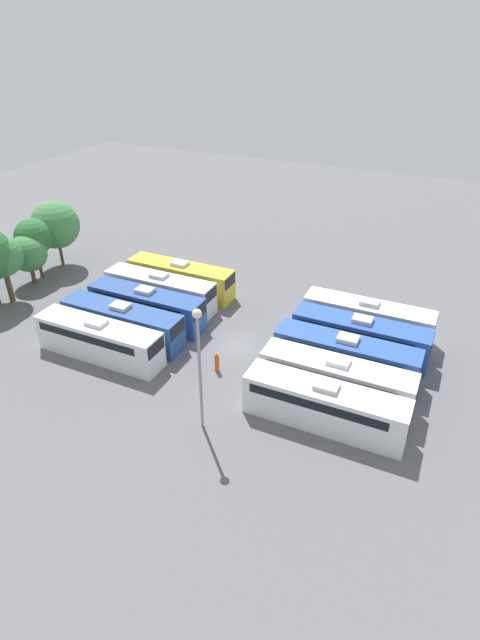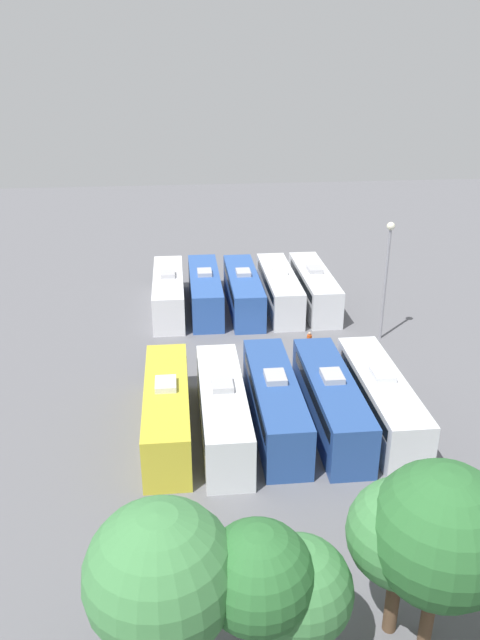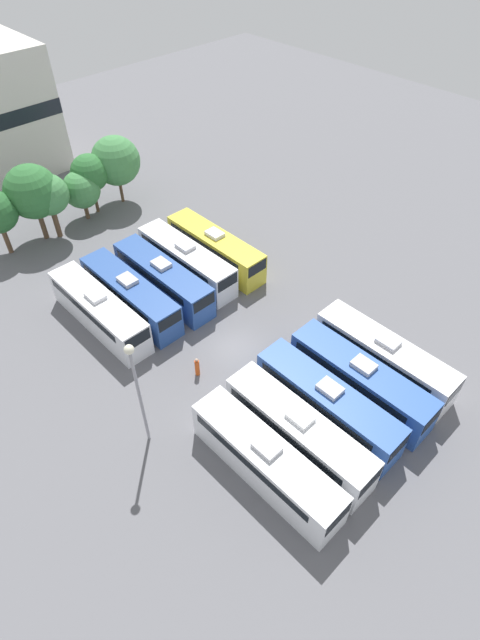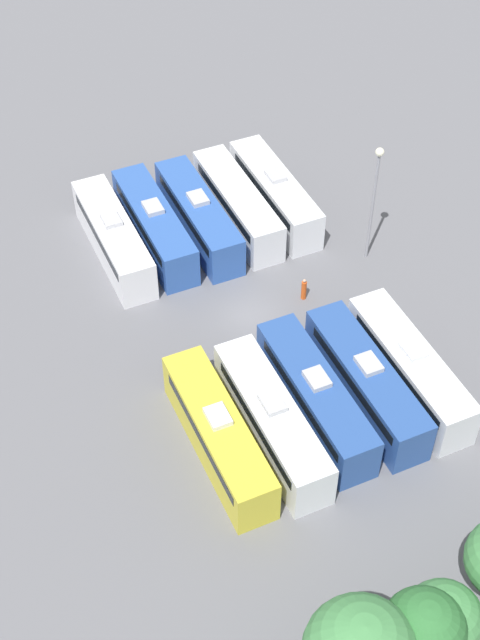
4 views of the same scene
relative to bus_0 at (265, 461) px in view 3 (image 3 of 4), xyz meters
name	(u,v)px [view 3 (image 3 of 4)]	position (x,y,z in m)	size (l,w,h in m)	color
ground_plane	(234,347)	(6.32, 9.50, -1.70)	(127.19, 127.19, 0.00)	slate
bus_0	(265,461)	(0.00, 0.00, 0.00)	(2.56, 11.15, 3.46)	silver
bus_1	(298,431)	(3.08, 0.04, 0.00)	(2.56, 11.15, 3.46)	silver
bus_2	(327,402)	(6.24, 0.17, 0.00)	(2.56, 11.15, 3.46)	#2D56A8
bus_3	(360,379)	(9.53, -0.18, 0.00)	(2.56, 11.15, 3.46)	#2D56A8
bus_4	(384,356)	(12.65, -0.08, 0.00)	(2.56, 11.15, 3.46)	white
bus_5	(99,310)	(0.07, 19.04, 0.00)	(2.56, 11.15, 3.46)	silver
bus_6	(130,294)	(3.06, 18.92, 0.00)	(2.56, 11.15, 3.46)	#284C93
bus_7	(163,278)	(6.38, 18.70, 0.00)	(2.56, 11.15, 3.46)	#284C93
bus_8	(186,260)	(9.51, 19.26, 0.00)	(2.56, 11.15, 3.46)	silver
bus_9	(215,248)	(12.72, 18.87, 0.00)	(2.56, 11.15, 3.46)	gold
worker_person	(197,367)	(2.35, 9.39, -0.90)	(0.36, 0.36, 1.73)	#CC4C19
light_pole	(136,382)	(-3.74, 7.37, 4.44)	(0.60, 0.60, 9.28)	gray
tree_1	(32,192)	(2.96, 34.01, 3.54)	(5.22, 5.22, 7.87)	brown
tree_2	(48,195)	(4.11, 33.32, 3.03)	(4.02, 4.02, 6.78)	brown
tree_3	(81,190)	(7.99, 34.23, 1.70)	(3.89, 3.89, 5.36)	brown
tree_4	(90,173)	(9.50, 34.63, 2.87)	(3.89, 3.89, 6.53)	brown
tree_5	(116,161)	(12.70, 34.51, 3.16)	(5.19, 5.19, 7.46)	brown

